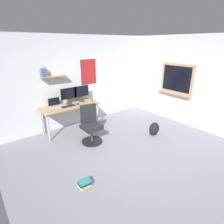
{
  "coord_description": "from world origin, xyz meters",
  "views": [
    {
      "loc": [
        -2.62,
        -2.46,
        2.38
      ],
      "look_at": [
        -0.12,
        0.72,
        0.85
      ],
      "focal_mm": 29.53,
      "sensor_mm": 36.0,
      "label": 1
    }
  ],
  "objects_px": {
    "laptop": "(55,105)",
    "computer_mouse": "(78,104)",
    "office_chair": "(91,127)",
    "monitor_primary": "(69,95)",
    "keyboard": "(68,106)",
    "coffee_mug": "(92,99)",
    "desk": "(70,108)",
    "monitor_secondary": "(81,93)",
    "backpack": "(154,129)",
    "book_stack_on_floor": "(85,184)"
  },
  "relations": [
    {
      "from": "office_chair",
      "to": "monitor_secondary",
      "type": "xyz_separation_m",
      "value": [
        0.34,
        1.0,
        0.62
      ]
    },
    {
      "from": "laptop",
      "to": "monitor_secondary",
      "type": "xyz_separation_m",
      "value": [
        0.8,
        -0.05,
        0.22
      ]
    },
    {
      "from": "desk",
      "to": "office_chair",
      "type": "distance_m",
      "value": 0.95
    },
    {
      "from": "desk",
      "to": "coffee_mug",
      "type": "relative_size",
      "value": 17.38
    },
    {
      "from": "desk",
      "to": "monitor_primary",
      "type": "height_order",
      "value": "monitor_primary"
    },
    {
      "from": "monitor_primary",
      "to": "laptop",
      "type": "bearing_deg",
      "value": 173.12
    },
    {
      "from": "monitor_secondary",
      "to": "backpack",
      "type": "height_order",
      "value": "monitor_secondary"
    },
    {
      "from": "laptop",
      "to": "monitor_primary",
      "type": "xyz_separation_m",
      "value": [
        0.4,
        -0.05,
        0.22
      ]
    },
    {
      "from": "laptop",
      "to": "backpack",
      "type": "height_order",
      "value": "laptop"
    },
    {
      "from": "monitor_primary",
      "to": "book_stack_on_floor",
      "type": "distance_m",
      "value": 2.66
    },
    {
      "from": "monitor_secondary",
      "to": "office_chair",
      "type": "bearing_deg",
      "value": -108.94
    },
    {
      "from": "monitor_primary",
      "to": "backpack",
      "type": "distance_m",
      "value": 2.53
    },
    {
      "from": "laptop",
      "to": "monitor_primary",
      "type": "distance_m",
      "value": 0.46
    },
    {
      "from": "monitor_secondary",
      "to": "backpack",
      "type": "relative_size",
      "value": 1.27
    },
    {
      "from": "office_chair",
      "to": "backpack",
      "type": "relative_size",
      "value": 2.6
    },
    {
      "from": "monitor_primary",
      "to": "book_stack_on_floor",
      "type": "height_order",
      "value": "monitor_primary"
    },
    {
      "from": "monitor_primary",
      "to": "computer_mouse",
      "type": "bearing_deg",
      "value": -47.61
    },
    {
      "from": "monitor_primary",
      "to": "keyboard",
      "type": "xyz_separation_m",
      "value": [
        -0.12,
        -0.18,
        -0.26
      ]
    },
    {
      "from": "computer_mouse",
      "to": "backpack",
      "type": "bearing_deg",
      "value": -48.35
    },
    {
      "from": "book_stack_on_floor",
      "to": "desk",
      "type": "bearing_deg",
      "value": 68.74
    },
    {
      "from": "desk",
      "to": "computer_mouse",
      "type": "bearing_deg",
      "value": -20.97
    },
    {
      "from": "desk",
      "to": "laptop",
      "type": "distance_m",
      "value": 0.41
    },
    {
      "from": "monitor_secondary",
      "to": "backpack",
      "type": "xyz_separation_m",
      "value": [
        1.19,
        -1.78,
        -0.84
      ]
    },
    {
      "from": "office_chair",
      "to": "computer_mouse",
      "type": "bearing_deg",
      "value": 82.81
    },
    {
      "from": "monitor_primary",
      "to": "backpack",
      "type": "xyz_separation_m",
      "value": [
        1.59,
        -1.78,
        -0.84
      ]
    },
    {
      "from": "laptop",
      "to": "computer_mouse",
      "type": "xyz_separation_m",
      "value": [
        0.56,
        -0.22,
        -0.04
      ]
    },
    {
      "from": "office_chair",
      "to": "keyboard",
      "type": "xyz_separation_m",
      "value": [
        -0.18,
        0.83,
        0.36
      ]
    },
    {
      "from": "desk",
      "to": "book_stack_on_floor",
      "type": "distance_m",
      "value": 2.45
    },
    {
      "from": "office_chair",
      "to": "keyboard",
      "type": "relative_size",
      "value": 2.57
    },
    {
      "from": "keyboard",
      "to": "computer_mouse",
      "type": "height_order",
      "value": "computer_mouse"
    },
    {
      "from": "monitor_primary",
      "to": "coffee_mug",
      "type": "bearing_deg",
      "value": -10.77
    },
    {
      "from": "book_stack_on_floor",
      "to": "coffee_mug",
      "type": "bearing_deg",
      "value": 54.48
    },
    {
      "from": "laptop",
      "to": "computer_mouse",
      "type": "bearing_deg",
      "value": -21.77
    },
    {
      "from": "laptop",
      "to": "keyboard",
      "type": "relative_size",
      "value": 0.84
    },
    {
      "from": "keyboard",
      "to": "monitor_secondary",
      "type": "bearing_deg",
      "value": 18.65
    },
    {
      "from": "coffee_mug",
      "to": "backpack",
      "type": "height_order",
      "value": "coffee_mug"
    },
    {
      "from": "office_chair",
      "to": "coffee_mug",
      "type": "height_order",
      "value": "office_chair"
    },
    {
      "from": "keyboard",
      "to": "desk",
      "type": "bearing_deg",
      "value": 43.8
    },
    {
      "from": "computer_mouse",
      "to": "coffee_mug",
      "type": "relative_size",
      "value": 1.13
    },
    {
      "from": "coffee_mug",
      "to": "book_stack_on_floor",
      "type": "relative_size",
      "value": 0.38
    },
    {
      "from": "backpack",
      "to": "computer_mouse",
      "type": "bearing_deg",
      "value": 131.65
    },
    {
      "from": "office_chair",
      "to": "computer_mouse",
      "type": "distance_m",
      "value": 0.91
    },
    {
      "from": "laptop",
      "to": "keyboard",
      "type": "bearing_deg",
      "value": -38.63
    },
    {
      "from": "monitor_secondary",
      "to": "monitor_primary",
      "type": "bearing_deg",
      "value": 180.0
    },
    {
      "from": "book_stack_on_floor",
      "to": "monitor_primary",
      "type": "bearing_deg",
      "value": 68.71
    },
    {
      "from": "keyboard",
      "to": "book_stack_on_floor",
      "type": "height_order",
      "value": "keyboard"
    },
    {
      "from": "desk",
      "to": "backpack",
      "type": "xyz_separation_m",
      "value": [
        1.63,
        -1.68,
        -0.5
      ]
    },
    {
      "from": "office_chair",
      "to": "backpack",
      "type": "distance_m",
      "value": 1.73
    },
    {
      "from": "office_chair",
      "to": "laptop",
      "type": "distance_m",
      "value": 1.21
    },
    {
      "from": "monitor_primary",
      "to": "book_stack_on_floor",
      "type": "relative_size",
      "value": 1.92
    }
  ]
}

